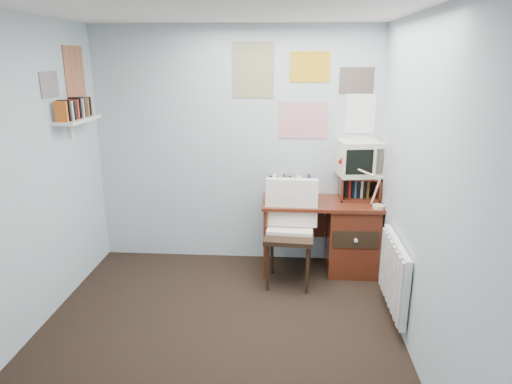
{
  "coord_description": "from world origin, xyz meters",
  "views": [
    {
      "loc": [
        0.53,
        -3.0,
        2.18
      ],
      "look_at": [
        0.26,
        0.97,
        1.0
      ],
      "focal_mm": 32.0,
      "sensor_mm": 36.0,
      "label": 1
    }
  ],
  "objects_px": {
    "radiator": "(394,274)",
    "wall_shelf": "(77,120)",
    "desk_chair": "(289,236)",
    "tv_riser": "(359,187)",
    "desk": "(346,234)",
    "desk_lamp": "(380,187)",
    "crt_tv": "(359,156)"
  },
  "relations": [
    {
      "from": "radiator",
      "to": "wall_shelf",
      "type": "height_order",
      "value": "wall_shelf"
    },
    {
      "from": "radiator",
      "to": "wall_shelf",
      "type": "distance_m",
      "value": 3.15
    },
    {
      "from": "desk_chair",
      "to": "tv_riser",
      "type": "relative_size",
      "value": 2.51
    },
    {
      "from": "desk",
      "to": "radiator",
      "type": "xyz_separation_m",
      "value": [
        0.29,
        -0.93,
        0.01
      ]
    },
    {
      "from": "desk_lamp",
      "to": "radiator",
      "type": "xyz_separation_m",
      "value": [
        0.02,
        -0.74,
        -0.55
      ]
    },
    {
      "from": "tv_riser",
      "to": "crt_tv",
      "type": "bearing_deg",
      "value": 136.2
    },
    {
      "from": "tv_riser",
      "to": "wall_shelf",
      "type": "xyz_separation_m",
      "value": [
        -2.69,
        -0.49,
        0.74
      ]
    },
    {
      "from": "tv_riser",
      "to": "radiator",
      "type": "bearing_deg",
      "value": -80.72
    },
    {
      "from": "crt_tv",
      "to": "wall_shelf",
      "type": "distance_m",
      "value": 2.75
    },
    {
      "from": "desk_chair",
      "to": "wall_shelf",
      "type": "height_order",
      "value": "wall_shelf"
    },
    {
      "from": "desk",
      "to": "desk_chair",
      "type": "bearing_deg",
      "value": -150.2
    },
    {
      "from": "desk_chair",
      "to": "radiator",
      "type": "height_order",
      "value": "desk_chair"
    },
    {
      "from": "tv_riser",
      "to": "wall_shelf",
      "type": "height_order",
      "value": "wall_shelf"
    },
    {
      "from": "desk",
      "to": "radiator",
      "type": "relative_size",
      "value": 1.5
    },
    {
      "from": "desk_chair",
      "to": "radiator",
      "type": "bearing_deg",
      "value": -28.99
    },
    {
      "from": "tv_riser",
      "to": "wall_shelf",
      "type": "bearing_deg",
      "value": -169.68
    },
    {
      "from": "crt_tv",
      "to": "wall_shelf",
      "type": "xyz_separation_m",
      "value": [
        -2.67,
        -0.51,
        0.42
      ]
    },
    {
      "from": "desk_lamp",
      "to": "crt_tv",
      "type": "xyz_separation_m",
      "value": [
        -0.17,
        0.32,
        0.23
      ]
    },
    {
      "from": "desk_chair",
      "to": "tv_riser",
      "type": "distance_m",
      "value": 0.93
    },
    {
      "from": "desk_chair",
      "to": "crt_tv",
      "type": "relative_size",
      "value": 2.44
    },
    {
      "from": "desk_chair",
      "to": "tv_riser",
      "type": "xyz_separation_m",
      "value": [
        0.71,
        0.45,
        0.38
      ]
    },
    {
      "from": "desk_lamp",
      "to": "tv_riser",
      "type": "distance_m",
      "value": 0.34
    },
    {
      "from": "desk_chair",
      "to": "wall_shelf",
      "type": "relative_size",
      "value": 1.62
    },
    {
      "from": "desk_lamp",
      "to": "wall_shelf",
      "type": "distance_m",
      "value": 2.92
    },
    {
      "from": "desk",
      "to": "wall_shelf",
      "type": "distance_m",
      "value": 2.87
    },
    {
      "from": "desk_lamp",
      "to": "crt_tv",
      "type": "bearing_deg",
      "value": 123.91
    },
    {
      "from": "desk_chair",
      "to": "wall_shelf",
      "type": "xyz_separation_m",
      "value": [
        -1.98,
        -0.04,
        1.12
      ]
    },
    {
      "from": "desk_chair",
      "to": "tv_riser",
      "type": "bearing_deg",
      "value": 37.06
    },
    {
      "from": "desk",
      "to": "crt_tv",
      "type": "bearing_deg",
      "value": 53.16
    },
    {
      "from": "crt_tv",
      "to": "radiator",
      "type": "bearing_deg",
      "value": -88.32
    },
    {
      "from": "tv_riser",
      "to": "desk",
      "type": "bearing_deg",
      "value": -137.04
    },
    {
      "from": "desk_lamp",
      "to": "tv_riser",
      "type": "xyz_separation_m",
      "value": [
        -0.15,
        0.3,
        -0.09
      ]
    }
  ]
}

